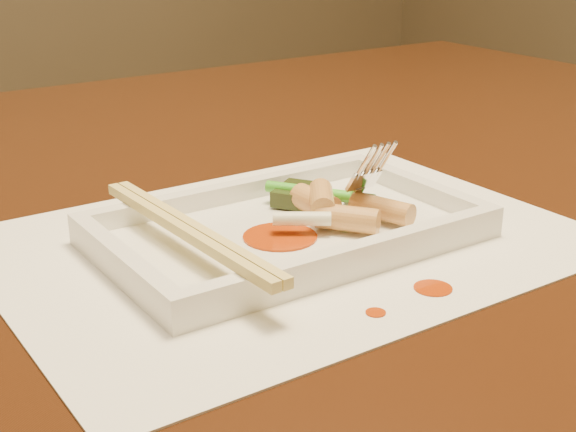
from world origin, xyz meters
TOP-DOWN VIEW (x-y plane):
  - table at (0.00, 0.00)m, footprint 1.40×0.90m
  - placemat at (-0.06, -0.17)m, footprint 0.40×0.30m
  - sauce_splatter_a at (-0.03, -0.29)m, footprint 0.02×0.02m
  - sauce_splatter_b at (-0.08, -0.29)m, footprint 0.01×0.01m
  - plate_base at (-0.06, -0.17)m, footprint 0.26×0.16m
  - plate_rim_far at (-0.06, -0.10)m, footprint 0.26×0.01m
  - plate_rim_near at (-0.06, -0.25)m, footprint 0.26×0.01m
  - plate_rim_left at (-0.18, -0.17)m, footprint 0.01×0.14m
  - plate_rim_right at (0.07, -0.17)m, footprint 0.01×0.14m
  - veg_piece at (-0.02, -0.13)m, footprint 0.05×0.04m
  - scallion_white at (-0.05, -0.19)m, footprint 0.04×0.03m
  - scallion_green at (-0.01, -0.15)m, footprint 0.05×0.08m
  - chopstick_a at (-0.14, -0.17)m, footprint 0.02×0.21m
  - chopstick_b at (-0.13, -0.17)m, footprint 0.02×0.21m
  - fork at (0.01, -0.15)m, footprint 0.09×0.10m
  - sauce_blob_0 at (-0.07, -0.18)m, footprint 0.05×0.05m
  - rice_cake_0 at (0.01, -0.20)m, footprint 0.03×0.05m
  - rice_cake_1 at (-0.03, -0.20)m, footprint 0.04×0.05m
  - rice_cake_2 at (-0.03, -0.17)m, footprint 0.04×0.05m
  - rice_cake_3 at (-0.03, -0.16)m, footprint 0.02×0.04m

SIDE VIEW (x-z plane):
  - table at x=0.00m, z-range 0.27..1.02m
  - placemat at x=-0.06m, z-range 0.75..0.75m
  - sauce_splatter_a at x=-0.03m, z-range 0.75..0.75m
  - sauce_splatter_b at x=-0.08m, z-range 0.75..0.75m
  - plate_base at x=-0.06m, z-range 0.75..0.76m
  - sauce_blob_0 at x=-0.07m, z-range 0.76..0.76m
  - plate_rim_far at x=-0.06m, z-range 0.76..0.77m
  - plate_rim_near at x=-0.06m, z-range 0.76..0.77m
  - plate_rim_left at x=-0.18m, z-range 0.76..0.77m
  - plate_rim_right at x=0.07m, z-range 0.76..0.77m
  - veg_piece at x=-0.02m, z-range 0.76..0.77m
  - rice_cake_0 at x=0.01m, z-range 0.76..0.78m
  - rice_cake_1 at x=-0.03m, z-range 0.76..0.78m
  - rice_cake_3 at x=-0.03m, z-range 0.76..0.78m
  - scallion_white at x=-0.05m, z-range 0.77..0.78m
  - scallion_green at x=-0.01m, z-range 0.77..0.78m
  - rice_cake_2 at x=-0.03m, z-range 0.77..0.78m
  - chopstick_a at x=-0.14m, z-range 0.77..0.78m
  - chopstick_b at x=-0.13m, z-range 0.77..0.78m
  - fork at x=0.01m, z-range 0.76..0.90m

